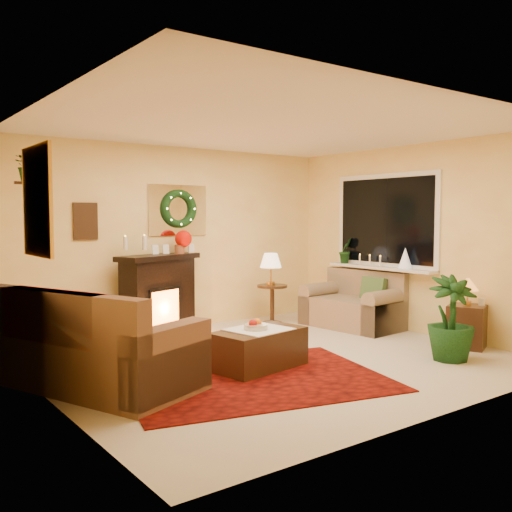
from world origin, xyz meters
TOP-DOWN VIEW (x-y plane):
  - floor at (0.00, 0.00)m, footprint 5.00×5.00m
  - ceiling at (0.00, 0.00)m, footprint 5.00×5.00m
  - wall_back at (0.00, 2.25)m, footprint 5.00×5.00m
  - wall_front at (0.00, -2.25)m, footprint 5.00×5.00m
  - wall_left at (-2.50, 0.00)m, footprint 4.50×4.50m
  - wall_right at (2.50, 0.00)m, footprint 4.50×4.50m
  - area_rug at (-0.68, -0.53)m, footprint 2.91×2.46m
  - sofa at (-2.04, 0.29)m, footprint 1.72×2.41m
  - red_throw at (-2.06, 0.47)m, footprint 0.74×1.20m
  - fireplace at (-0.42, 2.04)m, footprint 1.17×0.70m
  - poinsettia at (-0.05, 1.99)m, footprint 0.23×0.23m
  - mantel_candle_a at (-0.89, 2.05)m, footprint 0.06×0.06m
  - mantel_candle_b at (-0.64, 1.99)m, footprint 0.06×0.06m
  - mantel_mirror at (0.00, 2.23)m, footprint 0.92×0.02m
  - wreath at (0.00, 2.19)m, footprint 0.55×0.11m
  - wall_art at (-1.35, 2.23)m, footprint 0.32×0.03m
  - gold_mirror at (-2.48, 0.30)m, footprint 0.03×0.84m
  - hanging_plant at (-2.34, 1.05)m, footprint 0.33×0.28m
  - loveseat at (2.06, 0.79)m, footprint 0.94×1.48m
  - window_frame at (2.48, 0.55)m, footprint 0.03×1.86m
  - window_glass at (2.47, 0.55)m, footprint 0.02×1.70m
  - window_sill at (2.38, 0.55)m, footprint 0.22×1.86m
  - mini_tree at (2.37, 0.09)m, footprint 0.19×0.19m
  - sill_plant at (2.38, 1.24)m, footprint 0.28×0.23m
  - side_table_round at (1.28, 1.68)m, footprint 0.48×0.48m
  - lamp_cream at (1.25, 1.67)m, footprint 0.32×0.32m
  - end_table_square at (2.26, -0.96)m, footprint 0.56×0.56m
  - lamp_tiffany at (2.23, -0.98)m, footprint 0.26×0.26m
  - coffee_table at (-0.39, -0.23)m, footprint 1.07×0.71m
  - fruit_bowl at (-0.43, -0.23)m, footprint 0.26×0.26m
  - floor_palm at (1.55, -1.22)m, footprint 2.11×2.11m

SIDE VIEW (x-z plane):
  - floor at x=0.00m, z-range 0.00..0.00m
  - area_rug at x=-0.68m, z-range 0.00..0.01m
  - coffee_table at x=-0.39m, z-range 0.00..0.42m
  - end_table_square at x=2.26m, z-range 0.01..0.53m
  - side_table_round at x=1.28m, z-range 0.03..0.62m
  - loveseat at x=2.06m, z-range 0.01..0.83m
  - sofa at x=-2.04m, z-range -0.05..0.91m
  - floor_palm at x=1.55m, z-range -0.98..1.88m
  - fruit_bowl at x=-0.43m, z-range 0.42..0.48m
  - red_throw at x=-2.06m, z-range 0.45..0.46m
  - fireplace at x=-0.42m, z-range 0.04..1.06m
  - lamp_tiffany at x=2.23m, z-range 0.56..0.93m
  - window_sill at x=2.38m, z-range 0.85..0.89m
  - lamp_cream at x=1.25m, z-range 0.63..1.13m
  - mini_tree at x=2.37m, z-range 0.90..1.18m
  - sill_plant at x=2.38m, z-range 0.83..1.34m
  - mantel_candle_a at x=-0.89m, z-range 1.17..1.35m
  - mantel_candle_b at x=-0.64m, z-range 1.17..1.35m
  - wall_back at x=0.00m, z-range 1.30..1.30m
  - wall_front at x=0.00m, z-range 1.30..1.30m
  - wall_left at x=-2.50m, z-range 1.30..1.30m
  - wall_right at x=2.50m, z-range 1.30..1.30m
  - poinsettia at x=-0.05m, z-range 1.18..1.42m
  - wall_art at x=-1.35m, z-range 1.31..1.79m
  - window_frame at x=2.48m, z-range 0.87..2.23m
  - window_glass at x=2.47m, z-range 0.94..2.16m
  - mantel_mirror at x=0.00m, z-range 1.34..2.06m
  - wreath at x=0.00m, z-range 1.44..2.00m
  - gold_mirror at x=-2.48m, z-range 1.25..2.25m
  - hanging_plant at x=-2.34m, z-range 1.79..2.15m
  - ceiling at x=0.00m, z-range 2.60..2.60m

